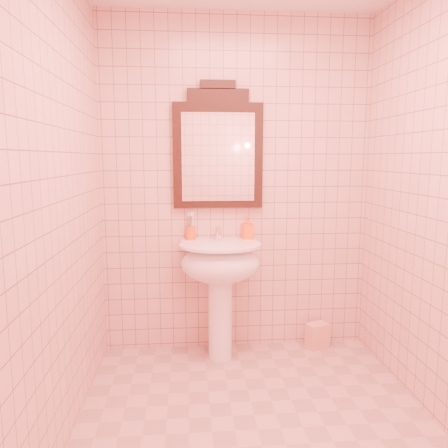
{
  "coord_description": "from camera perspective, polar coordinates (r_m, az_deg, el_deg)",
  "views": [
    {
      "loc": [
        -0.37,
        -2.16,
        1.47
      ],
      "look_at": [
        -0.14,
        0.55,
        1.05
      ],
      "focal_mm": 35.0,
      "sensor_mm": 36.0,
      "label": 1
    }
  ],
  "objects": [
    {
      "name": "floor",
      "position": [
        2.63,
        4.45,
        -25.19
      ],
      "size": [
        2.2,
        2.2,
        0.0
      ],
      "primitive_type": "plane",
      "color": "#C89C90",
      "rests_on": "ground"
    },
    {
      "name": "back_wall",
      "position": [
        3.29,
        1.62,
        4.87
      ],
      "size": [
        2.0,
        0.02,
        2.5
      ],
      "primitive_type": "cube",
      "color": "beige",
      "rests_on": "floor"
    },
    {
      "name": "pedestal_sink",
      "position": [
        3.14,
        -0.5,
        -6.19
      ],
      "size": [
        0.58,
        0.58,
        0.86
      ],
      "color": "white",
      "rests_on": "floor"
    },
    {
      "name": "faucet",
      "position": [
        3.22,
        -0.69,
        -1.12
      ],
      "size": [
        0.04,
        0.16,
        0.11
      ],
      "color": "white",
      "rests_on": "pedestal_sink"
    },
    {
      "name": "mirror",
      "position": [
        3.24,
        -0.79,
        9.63
      ],
      "size": [
        0.66,
        0.06,
        0.92
      ],
      "color": "black",
      "rests_on": "back_wall"
    },
    {
      "name": "toothbrush_cup",
      "position": [
        3.26,
        -4.38,
        -1.14
      ],
      "size": [
        0.08,
        0.08,
        0.18
      ],
      "rotation": [
        0.0,
        0.0,
        0.36
      ],
      "color": "#E74F13",
      "rests_on": "pedestal_sink"
    },
    {
      "name": "soap_dispenser",
      "position": [
        3.26,
        3.06,
        -0.5
      ],
      "size": [
        0.09,
        0.09,
        0.17
      ],
      "primitive_type": "imported",
      "rotation": [
        0.0,
        0.0,
        0.23
      ],
      "color": "#FB5C15",
      "rests_on": "pedestal_sink"
    },
    {
      "name": "towel",
      "position": [
        3.57,
        12.08,
        -14.07
      ],
      "size": [
        0.19,
        0.16,
        0.2
      ],
      "primitive_type": "cube",
      "rotation": [
        0.0,
        0.0,
        0.38
      ],
      "color": "#EDB38B",
      "rests_on": "floor"
    }
  ]
}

